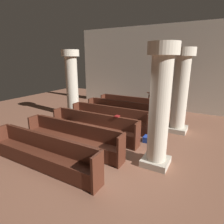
{
  "coord_description": "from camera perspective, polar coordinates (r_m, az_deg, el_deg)",
  "views": [
    {
      "loc": [
        2.95,
        -4.48,
        2.82
      ],
      "look_at": [
        -0.55,
        1.75,
        0.75
      ],
      "focal_mm": 30.2,
      "sensor_mm": 36.0,
      "label": 1
    }
  ],
  "objects": [
    {
      "name": "pew_row_4",
      "position": [
        5.99,
        -11.85,
        -7.26
      ],
      "size": [
        3.45,
        0.46,
        0.88
      ],
      "color": "#4C2316",
      "rests_on": "ground"
    },
    {
      "name": "ground_plane",
      "position": [
        6.06,
        -3.7,
        -11.61
      ],
      "size": [
        19.2,
        19.2,
        0.0
      ],
      "primitive_type": "plane",
      "color": "brown"
    },
    {
      "name": "pew_row_5",
      "position": [
        5.28,
        -20.07,
        -11.28
      ],
      "size": [
        3.45,
        0.47,
        0.88
      ],
      "color": "#4C2316",
      "rests_on": "ground"
    },
    {
      "name": "pillar_aisle_side",
      "position": [
        7.57,
        19.99,
        6.36
      ],
      "size": [
        0.82,
        0.82,
        3.17
      ],
      "color": "#B6AD9A",
      "rests_on": "ground"
    },
    {
      "name": "back_wall",
      "position": [
        10.98,
        14.03,
        12.71
      ],
      "size": [
        10.0,
        0.16,
        4.5
      ],
      "primitive_type": "cube",
      "color": "beige",
      "rests_on": "ground"
    },
    {
      "name": "lectern",
      "position": [
        10.3,
        11.84,
        2.53
      ],
      "size": [
        0.48,
        0.45,
        1.08
      ],
      "color": "#492215",
      "rests_on": "ground"
    },
    {
      "name": "pew_row_2",
      "position": [
        7.73,
        -0.79,
        -1.53
      ],
      "size": [
        3.45,
        0.46,
        0.88
      ],
      "color": "#4C2316",
      "rests_on": "ground"
    },
    {
      "name": "pew_row_3",
      "position": [
        6.82,
        -5.6,
        -4.05
      ],
      "size": [
        3.45,
        0.46,
        0.88
      ],
      "color": "#4C2316",
      "rests_on": "ground"
    },
    {
      "name": "pillar_aisle_rear",
      "position": [
        4.86,
        14.2,
        1.82
      ],
      "size": [
        0.75,
        0.75,
        3.17
      ],
      "color": "#B6AD9A",
      "rests_on": "ground"
    },
    {
      "name": "pillar_far_side",
      "position": [
        9.38,
        -12.06,
        8.68
      ],
      "size": [
        0.82,
        0.82,
        3.17
      ],
      "color": "#B6AD9A",
      "rests_on": "ground"
    },
    {
      "name": "pew_row_0",
      "position": [
        9.69,
        5.97,
        2.04
      ],
      "size": [
        3.45,
        0.47,
        0.88
      ],
      "color": "#4C2316",
      "rests_on": "ground"
    },
    {
      "name": "hymn_book",
      "position": [
        6.41,
        1.54,
        -1.28
      ],
      "size": [
        0.15,
        0.19,
        0.03
      ],
      "primitive_type": "cube",
      "color": "maroon",
      "rests_on": "pew_row_3"
    },
    {
      "name": "kneeler_box_blue",
      "position": [
        6.68,
        11.4,
        -8.17
      ],
      "size": [
        0.43,
        0.31,
        0.2
      ],
      "primitive_type": "cube",
      "color": "navy",
      "rests_on": "ground"
    },
    {
      "name": "pew_row_1",
      "position": [
        8.69,
        2.97,
        0.46
      ],
      "size": [
        3.45,
        0.46,
        0.88
      ],
      "color": "#4C2316",
      "rests_on": "ground"
    }
  ]
}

